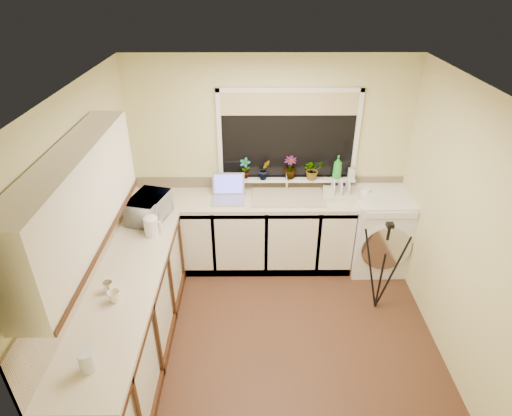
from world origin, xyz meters
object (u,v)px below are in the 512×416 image
object	(u,v)px
washing_machine	(378,230)
soap_bottle_clear	(352,171)
cup_back	(365,192)
steel_jar	(108,287)
microwave	(149,208)
glass_jug	(87,361)
soap_bottle_green	(338,167)
tripod	(382,267)
kettle	(151,227)
laptop	(228,193)
plant_a	(245,168)
plant_d	(313,169)
plant_b	(264,170)
dish_rack	(341,195)
plant_c	(290,168)
cup_left	(114,297)

from	to	relation	value
washing_machine	soap_bottle_clear	distance (m)	0.79
cup_back	steel_jar	bearing A→B (deg)	-146.42
soap_bottle_clear	microwave	bearing A→B (deg)	-163.72
washing_machine	glass_jug	world-z (taller)	glass_jug
soap_bottle_green	microwave	bearing A→B (deg)	-162.30
tripod	glass_jug	bearing A→B (deg)	-158.40
kettle	laptop	bearing A→B (deg)	46.33
steel_jar	plant_a	xyz separation A→B (m)	(1.09, 1.82, 0.22)
cup_back	plant_d	bearing A→B (deg)	165.94
plant_b	cup_back	size ratio (longest dim) A/B	1.98
kettle	glass_jug	bearing A→B (deg)	-93.29
plant_b	cup_back	xyz separation A→B (m)	(1.16, -0.15, -0.22)
kettle	soap_bottle_clear	bearing A→B (deg)	24.14
plant_a	dish_rack	bearing A→B (deg)	-10.05
plant_d	soap_bottle_green	xyz separation A→B (m)	(0.29, 0.02, 0.02)
dish_rack	plant_b	distance (m)	0.93
tripod	laptop	bearing A→B (deg)	142.07
kettle	plant_d	distance (m)	1.95
kettle	plant_b	xyz separation A→B (m)	(1.13, 0.94, 0.18)
laptop	dish_rack	distance (m)	1.30
dish_rack	soap_bottle_green	size ratio (longest dim) A/B	1.51
plant_d	plant_c	bearing A→B (deg)	174.49
washing_machine	cup_left	world-z (taller)	cup_left
glass_jug	cup_back	distance (m)	3.40
steel_jar	plant_d	size ratio (longest dim) A/B	0.42
soap_bottle_green	plant_b	bearing A→B (deg)	-178.19
plant_b	plant_d	bearing A→B (deg)	0.48
glass_jug	plant_c	xyz separation A→B (m)	(1.53, 2.59, 0.21)
washing_machine	soap_bottle_green	xyz separation A→B (m)	(-0.51, 0.26, 0.71)
washing_machine	cup_back	bearing A→B (deg)	155.47
kettle	soap_bottle_clear	distance (m)	2.37
washing_machine	glass_jug	size ratio (longest dim) A/B	6.12
glass_jug	steel_jar	distance (m)	0.77
dish_rack	plant_d	size ratio (longest dim) A/B	1.74
microwave	cup_back	size ratio (longest dim) A/B	3.89
dish_rack	cup_left	distance (m)	2.74
laptop	tripod	distance (m)	1.86
soap_bottle_green	cup_left	bearing A→B (deg)	-137.25
tripod	steel_jar	world-z (taller)	tripod
kettle	microwave	xyz separation A→B (m)	(-0.08, 0.31, 0.04)
washing_machine	tripod	size ratio (longest dim) A/B	0.90
plant_a	cup_left	xyz separation A→B (m)	(-1.01, -1.93, -0.23)
plant_a	plant_d	world-z (taller)	plant_a
dish_rack	plant_a	world-z (taller)	plant_a
washing_machine	tripod	distance (m)	0.80
cup_back	plant_b	bearing A→B (deg)	172.85
dish_rack	cup_left	world-z (taller)	cup_left
soap_bottle_green	cup_back	size ratio (longest dim) A/B	2.28
kettle	glass_jug	size ratio (longest dim) A/B	1.22
cup_left	plant_a	bearing A→B (deg)	62.35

